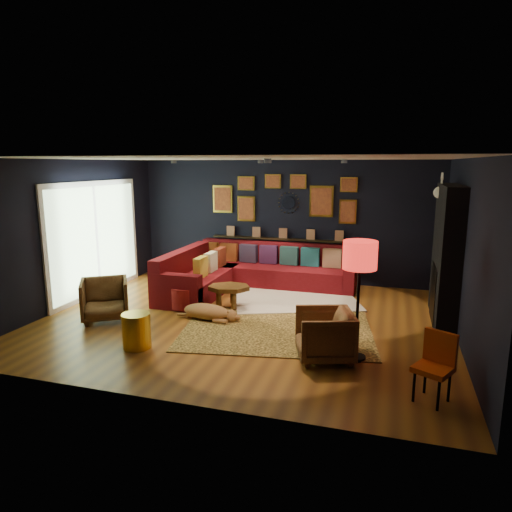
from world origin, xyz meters
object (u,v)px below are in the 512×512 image
(sectional, at_px, (244,273))
(coffee_table, at_px, (229,290))
(floor_lamp, at_px, (360,261))
(armchair_left, at_px, (105,298))
(armchair_right, at_px, (325,333))
(gold_stool, at_px, (137,331))
(dog, at_px, (207,309))
(pouf, at_px, (186,296))
(orange_chair, at_px, (436,361))

(sectional, height_order, coffee_table, sectional)
(sectional, distance_m, floor_lamp, 3.92)
(armchair_left, bearing_deg, armchair_right, -41.37)
(gold_stool, height_order, dog, gold_stool)
(coffee_table, distance_m, gold_stool, 2.14)
(sectional, xyz_separation_m, coffee_table, (0.16, -1.31, 0.01))
(sectional, relative_size, coffee_table, 3.87)
(pouf, height_order, armchair_left, armchair_left)
(dog, bearing_deg, orange_chair, -22.81)
(floor_lamp, bearing_deg, coffee_table, 146.44)
(sectional, bearing_deg, orange_chair, -47.38)
(pouf, relative_size, floor_lamp, 0.36)
(armchair_right, bearing_deg, pouf, -136.45)
(coffee_table, xyz_separation_m, armchair_right, (1.94, -1.67, 0.03))
(armchair_right, distance_m, gold_stool, 2.59)
(armchair_right, height_order, orange_chair, orange_chair)
(armchair_left, relative_size, orange_chair, 0.98)
(gold_stool, bearing_deg, pouf, 93.16)
(gold_stool, relative_size, orange_chair, 0.64)
(orange_chair, height_order, dog, orange_chair)
(armchair_left, bearing_deg, sectional, 23.84)
(coffee_table, bearing_deg, pouf, -161.89)
(pouf, relative_size, armchair_left, 0.76)
(armchair_right, bearing_deg, sectional, -162.98)
(pouf, distance_m, orange_chair, 4.51)
(armchair_right, height_order, floor_lamp, floor_lamp)
(sectional, bearing_deg, coffee_table, -83.15)
(coffee_table, xyz_separation_m, armchair_left, (-1.74, -1.16, 0.04))
(armchair_left, distance_m, orange_chair, 5.12)
(coffee_table, bearing_deg, floor_lamp, -33.56)
(sectional, height_order, armchair_left, sectional)
(armchair_left, relative_size, dog, 0.67)
(sectional, relative_size, gold_stool, 6.95)
(armchair_right, height_order, gold_stool, armchair_right)
(armchair_right, xyz_separation_m, gold_stool, (-2.56, -0.38, -0.12))
(orange_chair, distance_m, dog, 3.77)
(pouf, height_order, orange_chair, orange_chair)
(armchair_left, relative_size, floor_lamp, 0.48)
(armchair_left, bearing_deg, dog, -17.56)
(sectional, bearing_deg, pouf, -110.03)
(coffee_table, distance_m, armchair_left, 2.09)
(coffee_table, bearing_deg, armchair_right, -40.66)
(armchair_left, height_order, orange_chair, orange_chair)
(coffee_table, xyz_separation_m, pouf, (-0.72, -0.24, -0.12))
(orange_chair, bearing_deg, dog, -178.37)
(armchair_left, distance_m, floor_lamp, 4.20)
(orange_chair, bearing_deg, armchair_left, -165.65)
(pouf, distance_m, dog, 0.75)
(coffee_table, bearing_deg, armchair_left, -146.25)
(pouf, xyz_separation_m, armchair_right, (2.66, -1.43, 0.15))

